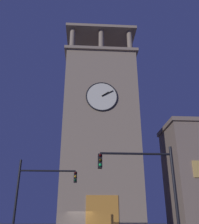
% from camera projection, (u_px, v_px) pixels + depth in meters
% --- Properties ---
extents(clocktower, '(9.38, 8.02, 28.23)m').
position_uv_depth(clocktower, '(100.00, 136.00, 31.33)').
color(clocktower, gray).
rests_on(clocktower, ground_plane).
extents(traffic_signal_near, '(4.11, 0.41, 5.72)m').
position_uv_depth(traffic_signal_near, '(37.00, 189.00, 17.31)').
color(traffic_signal_near, black).
rests_on(traffic_signal_near, ground_plane).
extents(traffic_signal_mid, '(4.02, 0.41, 5.44)m').
position_uv_depth(traffic_signal_mid, '(148.00, 180.00, 12.96)').
color(traffic_signal_mid, black).
rests_on(traffic_signal_mid, ground_plane).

